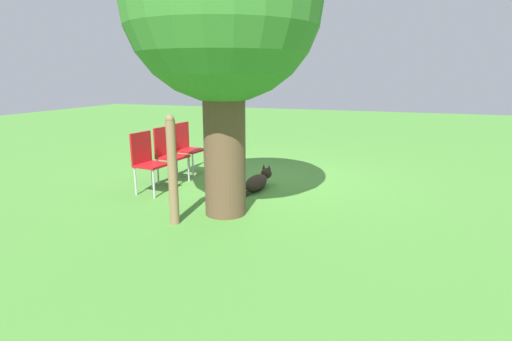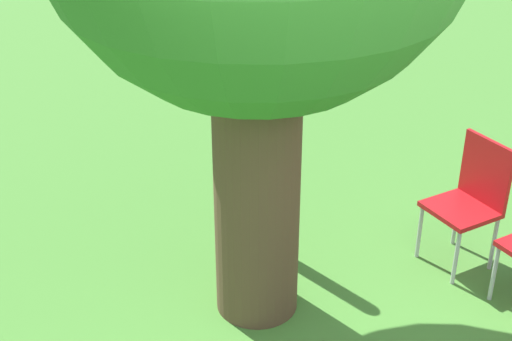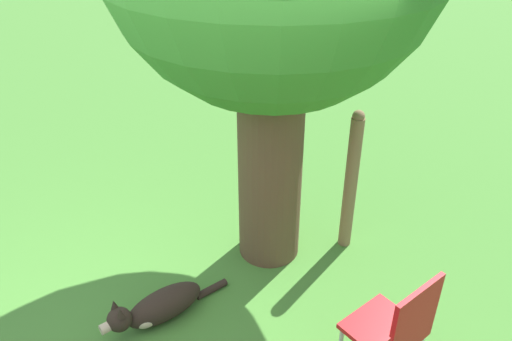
% 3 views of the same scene
% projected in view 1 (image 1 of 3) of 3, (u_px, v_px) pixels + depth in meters
% --- Properties ---
extents(ground_plane, '(30.00, 30.00, 0.00)m').
position_uv_depth(ground_plane, '(259.00, 184.00, 6.81)').
color(ground_plane, '#478433').
extents(oak_tree, '(2.43, 2.43, 3.90)m').
position_uv_depth(oak_tree, '(222.00, 6.00, 4.78)').
color(oak_tree, brown).
rests_on(oak_tree, ground_plane).
extents(dog, '(0.33, 1.09, 0.36)m').
position_uv_depth(dog, '(258.00, 181.00, 6.48)').
color(dog, '#2D231C').
rests_on(dog, ground_plane).
extents(fence_post, '(0.12, 0.12, 1.36)m').
position_uv_depth(fence_post, '(173.00, 170.00, 4.87)').
color(fence_post, '#846647').
rests_on(fence_post, ground_plane).
extents(red_chair_0, '(0.47, 0.49, 0.96)m').
position_uv_depth(red_chair_0, '(186.00, 145.00, 7.41)').
color(red_chair_0, '#B21419').
rests_on(red_chair_0, ground_plane).
extents(red_chair_1, '(0.47, 0.49, 0.96)m').
position_uv_depth(red_chair_1, '(168.00, 151.00, 6.81)').
color(red_chair_1, '#B21419').
rests_on(red_chair_1, ground_plane).
extents(red_chair_2, '(0.47, 0.49, 0.96)m').
position_uv_depth(red_chair_2, '(147.00, 159.00, 6.21)').
color(red_chair_2, '#B21419').
rests_on(red_chair_2, ground_plane).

